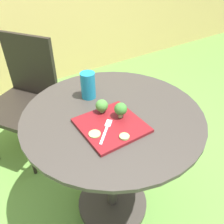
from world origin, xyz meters
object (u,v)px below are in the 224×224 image
salad_plate (111,125)px  fork (106,129)px  patio_chair (25,90)px  drinking_glass (88,87)px

salad_plate → fork: bearing=-152.2°
patio_chair → drinking_glass: (0.19, -0.65, 0.29)m
fork → patio_chair: bearing=97.2°
salad_plate → drinking_glass: bearing=82.5°
fork → salad_plate: bearing=27.8°
patio_chair → salad_plate: patio_chair is taller
patio_chair → salad_plate: (0.15, -0.91, 0.23)m
drinking_glass → fork: drinking_glass is taller
patio_chair → drinking_glass: patio_chair is taller
salad_plate → drinking_glass: size_ratio=1.91×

